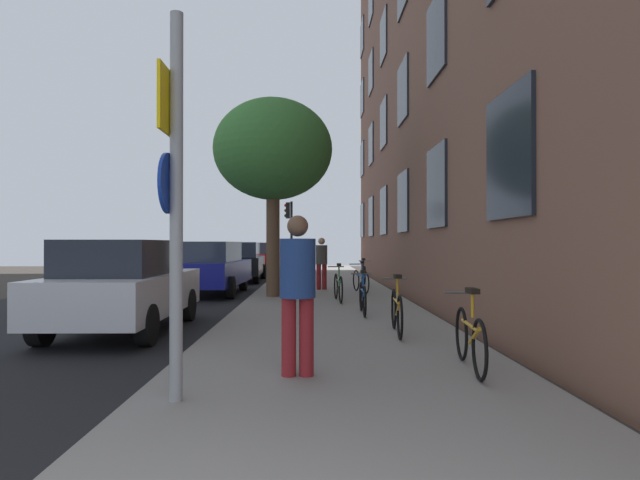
% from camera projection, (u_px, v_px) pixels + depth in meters
% --- Properties ---
extents(ground_plane, '(41.80, 41.80, 0.00)m').
position_uv_depth(ground_plane, '(209.00, 295.00, 15.94)').
color(ground_plane, '#332D28').
extents(road_asphalt, '(7.00, 38.00, 0.01)m').
position_uv_depth(road_asphalt, '(140.00, 295.00, 15.90)').
color(road_asphalt, black).
rests_on(road_asphalt, ground).
extents(sidewalk, '(4.20, 38.00, 0.12)m').
position_uv_depth(sidewalk, '(324.00, 293.00, 15.99)').
color(sidewalk, gray).
rests_on(sidewalk, ground).
extents(sign_post, '(0.15, 0.60, 3.58)m').
position_uv_depth(sign_post, '(174.00, 188.00, 4.84)').
color(sign_post, gray).
rests_on(sign_post, sidewalk).
extents(traffic_light, '(0.43, 0.24, 3.58)m').
position_uv_depth(traffic_light, '(289.00, 224.00, 26.39)').
color(traffic_light, black).
rests_on(traffic_light, sidewalk).
extents(tree_near, '(3.27, 3.27, 5.44)m').
position_uv_depth(tree_near, '(273.00, 151.00, 14.48)').
color(tree_near, brown).
rests_on(tree_near, sidewalk).
extents(bicycle_0, '(0.42, 1.65, 0.95)m').
position_uv_depth(bicycle_0, '(470.00, 338.00, 6.01)').
color(bicycle_0, black).
rests_on(bicycle_0, sidewalk).
extents(bicycle_1, '(0.42, 1.73, 0.97)m').
position_uv_depth(bicycle_1, '(397.00, 310.00, 8.41)').
color(bicycle_1, black).
rests_on(bicycle_1, sidewalk).
extents(bicycle_2, '(0.42, 1.61, 0.91)m').
position_uv_depth(bicycle_2, '(363.00, 297.00, 10.80)').
color(bicycle_2, black).
rests_on(bicycle_2, sidewalk).
extents(bicycle_3, '(0.42, 1.70, 0.96)m').
position_uv_depth(bicycle_3, '(338.00, 286.00, 13.19)').
color(bicycle_3, black).
rests_on(bicycle_3, sidewalk).
extents(bicycle_4, '(0.48, 1.64, 0.93)m').
position_uv_depth(bicycle_4, '(361.00, 280.00, 15.61)').
color(bicycle_4, black).
rests_on(bicycle_4, sidewalk).
extents(bicycle_5, '(0.46, 1.73, 0.95)m').
position_uv_depth(bicycle_5, '(364.00, 275.00, 18.01)').
color(bicycle_5, black).
rests_on(bicycle_5, sidewalk).
extents(pedestrian_0, '(0.47, 0.47, 1.76)m').
position_uv_depth(pedestrian_0, '(298.00, 284.00, 5.75)').
color(pedestrian_0, maroon).
rests_on(pedestrian_0, sidewalk).
extents(pedestrian_1, '(0.52, 0.52, 1.64)m').
position_uv_depth(pedestrian_1, '(322.00, 260.00, 16.63)').
color(pedestrian_1, maroon).
rests_on(pedestrian_1, sidewalk).
extents(car_0, '(1.82, 4.15, 1.62)m').
position_uv_depth(car_0, '(124.00, 285.00, 9.25)').
color(car_0, silver).
rests_on(car_0, road_asphalt).
extents(car_1, '(1.96, 4.42, 1.62)m').
position_uv_depth(car_1, '(211.00, 267.00, 16.11)').
color(car_1, navy).
rests_on(car_1, road_asphalt).
extents(car_2, '(1.91, 4.55, 1.62)m').
position_uv_depth(car_2, '(241.00, 261.00, 21.88)').
color(car_2, black).
rests_on(car_2, road_asphalt).
extents(car_3, '(2.00, 4.40, 1.62)m').
position_uv_depth(car_3, '(260.00, 257.00, 28.71)').
color(car_3, red).
rests_on(car_3, road_asphalt).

